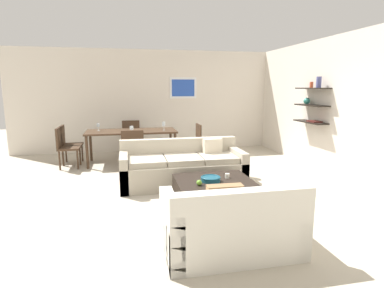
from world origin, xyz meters
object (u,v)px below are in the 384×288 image
at_px(dining_chair_left_far, 68,142).
at_px(dining_chair_foot, 133,148).
at_px(coffee_table, 215,194).
at_px(wine_glass_foot, 132,128).
at_px(dining_chair_right_near, 194,140).
at_px(candle_jar, 227,176).
at_px(loveseat_white, 230,224).
at_px(apple_on_coffee_table, 199,183).
at_px(dining_table, 132,133).
at_px(wine_glass_right_near, 164,124).
at_px(wine_glass_left_far, 98,125).
at_px(dining_chair_left_near, 65,145).
at_px(decorative_bowl, 211,179).
at_px(sofa_beige, 183,168).

bearing_deg(dining_chair_left_far, dining_chair_foot, -35.78).
distance_m(coffee_table, wine_glass_foot, 2.94).
bearing_deg(dining_chair_right_near, dining_chair_left_far, 172.34).
relative_size(candle_jar, dining_chair_foot, 0.08).
height_order(loveseat_white, coffee_table, loveseat_white).
bearing_deg(dining_chair_foot, coffee_table, -62.41).
bearing_deg(candle_jar, apple_on_coffee_table, -152.80).
height_order(loveseat_white, wine_glass_foot, wine_glass_foot).
xyz_separation_m(loveseat_white, apple_on_coffee_table, (-0.09, 1.09, 0.13)).
relative_size(dining_chair_foot, wine_glass_foot, 6.02).
distance_m(dining_table, wine_glass_right_near, 0.77).
bearing_deg(wine_glass_left_far, dining_chair_right_near, -7.83).
bearing_deg(loveseat_white, apple_on_coffee_table, 94.57).
bearing_deg(dining_chair_left_near, candle_jar, -44.02).
height_order(coffee_table, candle_jar, candle_jar).
height_order(dining_chair_left_near, wine_glass_foot, wine_glass_foot).
relative_size(candle_jar, wine_glass_foot, 0.48).
height_order(apple_on_coffee_table, wine_glass_left_far, wine_glass_left_far).
height_order(decorative_bowl, dining_chair_left_far, dining_chair_left_far).
relative_size(sofa_beige, wine_glass_right_near, 11.39).
xyz_separation_m(candle_jar, wine_glass_foot, (-1.35, 2.50, 0.44)).
xyz_separation_m(coffee_table, dining_chair_left_far, (-2.54, 3.18, 0.31)).
xyz_separation_m(wine_glass_right_near, wine_glass_left_far, (-1.46, 0.21, -0.02)).
bearing_deg(dining_chair_left_far, dining_chair_right_near, -7.66).
xyz_separation_m(loveseat_white, dining_chair_left_near, (-2.36, 4.01, 0.21)).
height_order(candle_jar, dining_chair_foot, dining_chair_foot).
bearing_deg(decorative_bowl, candle_jar, 19.65).
bearing_deg(sofa_beige, dining_chair_left_far, 138.59).
bearing_deg(dining_chair_right_near, wine_glass_left_far, 172.17).
bearing_deg(wine_glass_foot, coffee_table, -66.74).
bearing_deg(sofa_beige, decorative_bowl, -79.85).
bearing_deg(dining_chair_left_far, wine_glass_right_near, -7.83).
relative_size(apple_on_coffee_table, dining_chair_foot, 0.09).
height_order(dining_chair_right_near, dining_chair_left_far, same).
relative_size(dining_table, dining_chair_left_near, 2.29).
xyz_separation_m(sofa_beige, candle_jar, (0.49, -1.05, 0.12)).
bearing_deg(wine_glass_foot, candle_jar, -61.64).
bearing_deg(wine_glass_left_far, apple_on_coffee_table, -63.75).
bearing_deg(apple_on_coffee_table, sofa_beige, 90.03).
distance_m(loveseat_white, dining_chair_right_near, 4.05).
xyz_separation_m(sofa_beige, dining_chair_left_near, (-2.27, 1.62, 0.21)).
xyz_separation_m(loveseat_white, wine_glass_left_far, (-1.67, 4.31, 0.58)).
bearing_deg(wine_glass_foot, dining_table, 90.00).
relative_size(dining_chair_left_far, wine_glass_foot, 6.02).
height_order(decorative_bowl, wine_glass_left_far, wine_glass_left_far).
xyz_separation_m(sofa_beige, wine_glass_right_near, (-0.13, 1.71, 0.59)).
bearing_deg(apple_on_coffee_table, decorative_bowl, 36.23).
distance_m(loveseat_white, wine_glass_right_near, 4.15).
bearing_deg(coffee_table, wine_glass_foot, 113.26).
height_order(dining_chair_left_near, dining_chair_left_far, same).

